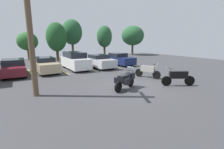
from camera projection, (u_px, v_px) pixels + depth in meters
The scene contains 16 objects.
ground at pixel (129, 88), 10.98m from camera, with size 44.00×44.00×0.10m, color #38383A.
motorcycle_touring at pixel (126, 79), 10.40m from camera, with size 2.04×1.18×1.37m.
motorcycle_second at pixel (178, 77), 11.16m from camera, with size 2.03×1.24×1.33m.
motorcycle_third at pixel (148, 71), 13.55m from camera, with size 0.96×2.12×1.31m.
parking_stripes at pixel (75, 69), 17.55m from camera, with size 14.44×4.81×0.01m.
car_maroon at pixel (14, 68), 14.40m from camera, with size 2.10×4.52×1.43m.
car_tan at pixel (45, 65), 15.95m from camera, with size 1.83×4.66×1.43m.
car_white at pixel (75, 61), 17.55m from camera, with size 1.88×4.78×1.82m.
car_silver at pixel (99, 61), 18.57m from camera, with size 1.93×4.74×1.46m.
car_navy at pixel (119, 59), 20.60m from camera, with size 2.01×4.31×1.47m.
utility_pole at pixel (28, 11), 8.32m from camera, with size 0.92×1.66×8.74m.
tree_left at pixel (133, 36), 34.10m from camera, with size 4.63×4.63×5.96m.
tree_rear at pixel (104, 37), 28.80m from camera, with size 2.65×2.65×5.54m.
tree_far_right at pixel (27, 41), 25.29m from camera, with size 3.03×3.03×4.29m.
tree_center at pixel (72, 32), 28.04m from camera, with size 3.41×3.41×6.52m.
tree_center_left at pixel (56, 37), 23.84m from camera, with size 2.91×2.91×5.58m.
Camera 1 is at (-6.58, -8.35, 3.07)m, focal length 26.38 mm.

